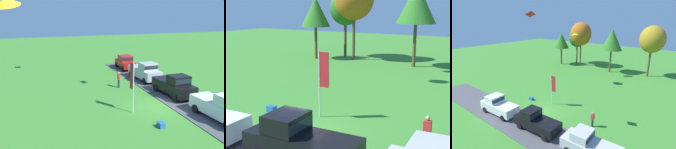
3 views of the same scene
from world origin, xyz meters
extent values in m
plane|color=#3D842D|center=(0.00, 0.00, 0.00)|extent=(120.00, 120.00, 0.00)
cube|color=#4C4C51|center=(0.00, -2.85, 0.03)|extent=(36.00, 4.40, 0.06)
cube|color=white|center=(-3.96, -2.93, 0.90)|extent=(5.09, 2.17, 1.00)
cylinder|color=black|center=(-2.22, -3.74, 0.40)|extent=(0.69, 0.28, 0.68)
cylinder|color=black|center=(-2.32, -1.94, 0.40)|extent=(0.69, 0.28, 0.68)
cube|color=black|center=(2.12, -2.57, 0.90)|extent=(5.07, 2.10, 1.00)
cube|color=black|center=(1.32, -2.60, 1.80)|extent=(1.57, 1.82, 0.80)
cube|color=#19232D|center=(1.32, -2.60, 1.80)|extent=(1.60, 1.79, 0.44)
cylinder|color=black|center=(0.46, -3.54, 0.40)|extent=(0.69, 0.27, 0.68)
cylinder|color=black|center=(0.38, -1.74, 0.40)|extent=(0.69, 0.27, 0.68)
cylinder|color=black|center=(3.85, -3.40, 0.40)|extent=(0.69, 0.27, 0.68)
cylinder|color=black|center=(3.78, -1.60, 0.40)|extent=(0.69, 0.27, 0.68)
cube|color=#B7B7BC|center=(8.23, -2.42, 0.90)|extent=(5.09, 2.14, 1.00)
cube|color=#B7B7BC|center=(7.43, -2.46, 1.80)|extent=(1.58, 1.83, 0.80)
cube|color=#19232D|center=(7.43, -2.46, 1.80)|extent=(1.61, 1.80, 0.44)
cylinder|color=black|center=(6.57, -3.41, 0.40)|extent=(0.69, 0.27, 0.68)
cylinder|color=black|center=(6.48, -1.60, 0.40)|extent=(0.69, 0.27, 0.68)
cylinder|color=black|center=(9.97, -3.24, 0.40)|extent=(0.69, 0.27, 0.68)
cylinder|color=black|center=(9.88, -1.44, 0.40)|extent=(0.69, 0.27, 0.68)
cube|color=red|center=(14.24, -2.40, 0.80)|extent=(4.49, 2.02, 0.80)
cube|color=red|center=(14.34, -2.41, 1.55)|extent=(2.08, 1.74, 0.70)
cube|color=#19232D|center=(14.34, -2.41, 1.55)|extent=(2.12, 1.71, 0.38)
cylinder|color=black|center=(12.70, -3.18, 0.40)|extent=(0.69, 0.27, 0.68)
cylinder|color=black|center=(12.79, -1.47, 0.40)|extent=(0.69, 0.27, 0.68)
cylinder|color=black|center=(15.69, -3.33, 0.40)|extent=(0.69, 0.27, 0.68)
cylinder|color=black|center=(15.77, -1.63, 0.40)|extent=(0.69, 0.27, 0.68)
cylinder|color=#2D334C|center=(6.29, 1.49, 0.44)|extent=(0.24, 0.24, 0.88)
cube|color=red|center=(6.29, 1.49, 1.18)|extent=(0.36, 0.22, 0.60)
sphere|color=tan|center=(6.29, 1.49, 1.60)|extent=(0.22, 0.22, 0.22)
cylinder|color=silver|center=(-0.57, 2.77, 2.13)|extent=(0.08, 0.08, 4.26)
cube|color=red|center=(-0.22, 2.77, 2.98)|extent=(0.64, 0.04, 2.13)
cube|color=blue|center=(-3.75, 1.96, 0.20)|extent=(0.56, 0.40, 0.40)
cone|color=yellow|center=(-2.84, 11.45, 8.58)|extent=(2.01, 1.98, 0.84)
camera|label=1|loc=(-18.84, 10.69, 8.22)|focal=42.00mm
camera|label=2|loc=(9.56, -12.36, 6.65)|focal=50.00mm
camera|label=3|loc=(13.69, -13.26, 11.10)|focal=28.00mm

